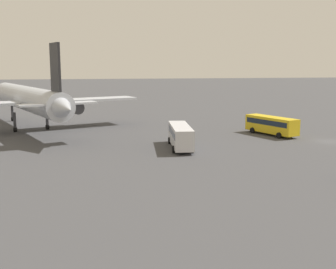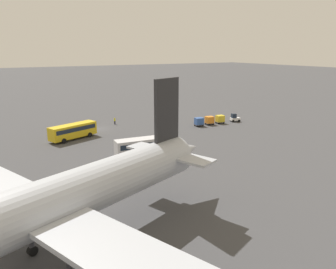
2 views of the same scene
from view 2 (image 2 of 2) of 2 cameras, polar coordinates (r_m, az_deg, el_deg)
The scene contains 9 objects.
ground_plane at distance 78.48m, azimuth -12.06°, elevation 0.97°, with size 600.00×600.00×0.00m, color #424244.
airplane at distance 28.37m, azimuth -23.15°, elevation -12.63°, with size 45.39×39.74×15.00m.
shuttle_bus_near at distance 70.37m, azimuth -16.21°, elevation 0.72°, with size 10.45×6.02×3.12m.
shuttle_bus_far at distance 56.89m, azimuth -3.82°, elevation -1.89°, with size 11.02×3.76×3.25m.
baggage_tug at distance 86.08m, azimuth 11.53°, elevation 2.84°, with size 2.65×2.15×2.10m.
worker_person at distance 82.34m, azimuth -9.26°, elevation 2.36°, with size 0.38×0.38×1.74m.
cargo_cart_yellow at distance 83.19m, azimuth 9.04°, elevation 2.72°, with size 2.18×1.91×2.06m.
cargo_cart_orange at distance 81.40m, azimuth 7.23°, elevation 2.53°, with size 2.18×1.91×2.06m.
cargo_cart_blue at distance 79.55m, azimuth 5.42°, elevation 2.29°, with size 2.18×1.91×2.06m.
Camera 2 is at (23.14, 72.79, 18.05)m, focal length 35.00 mm.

